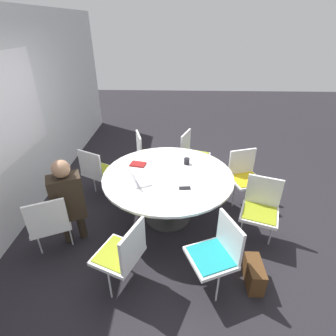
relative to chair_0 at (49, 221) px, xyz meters
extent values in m
plane|color=black|center=(0.71, -1.33, -0.50)|extent=(16.00, 16.00, 0.00)
cube|color=silver|center=(0.71, 0.69, 0.85)|extent=(8.00, 0.06, 2.70)
cube|color=white|center=(0.71, 0.65, 1.05)|extent=(1.80, 0.01, 1.30)
cylinder|color=#333333|center=(0.71, -1.33, -0.49)|extent=(0.63, 0.63, 0.02)
cylinder|color=#333333|center=(0.71, -1.33, -0.15)|extent=(0.14, 0.14, 0.68)
cylinder|color=white|center=(0.71, -1.33, 0.21)|extent=(1.72, 1.72, 0.03)
cube|color=white|center=(0.06, 0.03, -0.07)|extent=(0.57, 0.58, 0.04)
cube|color=olive|center=(0.06, 0.03, -0.05)|extent=(0.50, 0.51, 0.01)
cube|color=white|center=(-0.11, -0.05, 0.15)|extent=(0.21, 0.39, 0.40)
cylinder|color=silver|center=(-0.02, 0.19, -0.30)|extent=(0.02, 0.02, 0.41)
cylinder|color=silver|center=(0.14, -0.13, -0.30)|extent=(0.02, 0.02, 0.41)
cube|color=white|center=(-0.40, -0.86, -0.07)|extent=(0.57, 0.56, 0.04)
cube|color=olive|center=(-0.40, -0.86, -0.05)|extent=(0.50, 0.49, 0.01)
cube|color=white|center=(-0.48, -1.04, 0.15)|extent=(0.40, 0.19, 0.40)
cylinder|color=silver|center=(-0.57, -0.79, -0.30)|extent=(0.02, 0.02, 0.41)
cylinder|color=silver|center=(-0.24, -0.93, -0.30)|extent=(0.02, 0.02, 0.41)
cube|color=white|center=(-0.40, -1.80, -0.07)|extent=(0.57, 0.56, 0.04)
cube|color=teal|center=(-0.40, -1.80, -0.05)|extent=(0.50, 0.49, 0.01)
cube|color=white|center=(-0.33, -1.98, 0.15)|extent=(0.40, 0.19, 0.40)
cylinder|color=silver|center=(-0.57, -1.87, -0.30)|extent=(0.02, 0.02, 0.41)
cylinder|color=silver|center=(-0.24, -1.73, -0.30)|extent=(0.02, 0.02, 0.41)
cube|color=white|center=(0.30, -2.47, -0.07)|extent=(0.55, 0.56, 0.04)
cube|color=olive|center=(0.30, -2.47, -0.05)|extent=(0.48, 0.49, 0.01)
cube|color=white|center=(0.48, -2.53, 0.15)|extent=(0.17, 0.40, 0.40)
cylinder|color=silver|center=(0.24, -2.64, -0.30)|extent=(0.02, 0.02, 0.41)
cylinder|color=silver|center=(0.36, -2.30, -0.30)|extent=(0.02, 0.02, 0.41)
cube|color=white|center=(1.07, -2.49, -0.07)|extent=(0.53, 0.55, 0.04)
cube|color=gold|center=(1.07, -2.49, -0.05)|extent=(0.47, 0.48, 0.01)
cube|color=white|center=(1.26, -2.43, 0.15)|extent=(0.15, 0.41, 0.40)
cylinder|color=silver|center=(1.13, -2.66, -0.30)|extent=(0.02, 0.02, 0.41)
cylinder|color=silver|center=(1.02, -2.31, -0.30)|extent=(0.02, 0.02, 0.41)
cube|color=white|center=(1.83, -1.78, -0.07)|extent=(0.56, 0.55, 0.04)
cube|color=olive|center=(1.83, -1.78, -0.05)|extent=(0.50, 0.49, 0.01)
cube|color=white|center=(1.91, -1.60, 0.15)|extent=(0.40, 0.18, 0.40)
cylinder|color=silver|center=(2.00, -1.84, -0.30)|extent=(0.02, 0.02, 0.41)
cylinder|color=silver|center=(1.67, -1.71, -0.30)|extent=(0.02, 0.02, 0.41)
cube|color=white|center=(1.87, -0.98, -0.07)|extent=(0.54, 0.53, 0.04)
cube|color=gold|center=(1.87, -0.98, -0.05)|extent=(0.48, 0.47, 0.01)
cube|color=white|center=(1.81, -0.80, 0.15)|extent=(0.41, 0.15, 0.40)
cylinder|color=silver|center=(2.04, -0.93, -0.30)|extent=(0.02, 0.02, 0.41)
cylinder|color=silver|center=(1.70, -1.04, -0.30)|extent=(0.02, 0.02, 0.41)
cube|color=white|center=(1.26, -0.26, -0.07)|extent=(0.57, 0.58, 0.04)
cube|color=olive|center=(1.26, -0.26, -0.05)|extent=(0.51, 0.51, 0.01)
cube|color=white|center=(1.09, -0.17, 0.15)|extent=(0.22, 0.39, 0.40)
cylinder|color=silver|center=(1.34, -0.10, -0.30)|extent=(0.02, 0.02, 0.41)
cylinder|color=silver|center=(1.18, -0.42, -0.30)|extent=(0.02, 0.02, 0.41)
cylinder|color=#2D2319|center=(0.22, -0.06, -0.28)|extent=(0.10, 0.10, 0.45)
cylinder|color=#2D2319|center=(0.29, -0.23, -0.28)|extent=(0.10, 0.10, 0.45)
cube|color=#2D2319|center=(0.16, -0.19, 0.22)|extent=(0.35, 0.42, 0.55)
sphere|color=#A87A5B|center=(0.16, -0.19, 0.60)|extent=(0.20, 0.20, 0.20)
cube|color=silver|center=(0.54, -0.98, 0.23)|extent=(0.39, 0.33, 0.02)
cube|color=silver|center=(0.50, -0.89, 0.34)|extent=(0.33, 0.19, 0.20)
cube|color=black|center=(0.50, -0.90, 0.34)|extent=(0.29, 0.17, 0.17)
cube|color=maroon|center=(0.96, -0.90, 0.23)|extent=(0.19, 0.24, 0.02)
cylinder|color=black|center=(1.01, -1.59, 0.27)|extent=(0.08, 0.08, 0.09)
cube|color=black|center=(0.39, -1.55, 0.23)|extent=(0.08, 0.15, 0.01)
cube|color=#513319|center=(-0.34, -2.29, -0.36)|extent=(0.36, 0.16, 0.28)
camera|label=1|loc=(-2.26, -1.44, 1.99)|focal=28.00mm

